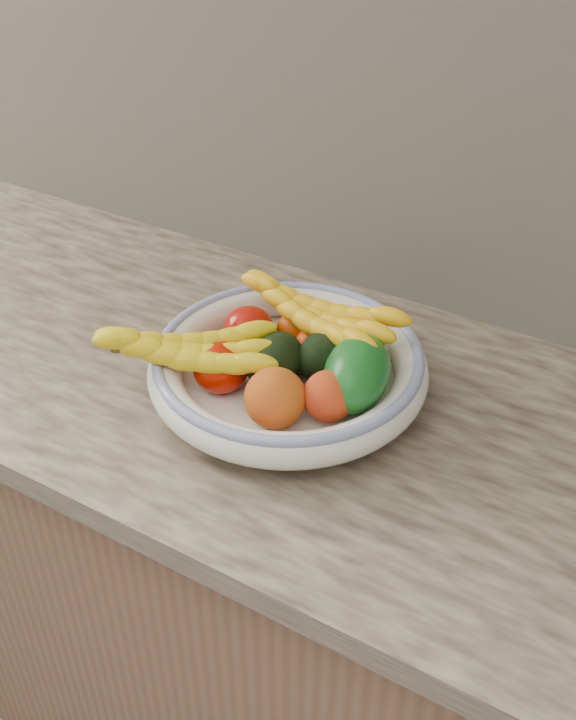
% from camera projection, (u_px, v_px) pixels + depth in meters
% --- Properties ---
extents(kitchen_counter, '(2.44, 0.66, 1.40)m').
position_uv_depth(kitchen_counter, '(295.00, 577.00, 1.42)').
color(kitchen_counter, brown).
rests_on(kitchen_counter, ground).
extents(fruit_bowl, '(0.39, 0.39, 0.08)m').
position_uv_depth(fruit_bowl, '(288.00, 367.00, 1.11)').
color(fruit_bowl, white).
rests_on(fruit_bowl, kitchen_counter).
extents(clementine_back_left, '(0.07, 0.07, 0.05)m').
position_uv_depth(clementine_back_left, '(294.00, 328.00, 1.18)').
color(clementine_back_left, '#DA5804').
rests_on(clementine_back_left, fruit_bowl).
extents(clementine_back_right, '(0.07, 0.07, 0.05)m').
position_uv_depth(clementine_back_right, '(344.00, 333.00, 1.17)').
color(clementine_back_right, orange).
rests_on(clementine_back_right, fruit_bowl).
extents(clementine_back_mid, '(0.06, 0.06, 0.04)m').
position_uv_depth(clementine_back_mid, '(312.00, 343.00, 1.15)').
color(clementine_back_mid, '#FF5605').
rests_on(clementine_back_mid, fruit_bowl).
extents(tomato_left, '(0.08, 0.08, 0.07)m').
position_uv_depth(tomato_left, '(249.00, 330.00, 1.16)').
color(tomato_left, '#A21005').
rests_on(tomato_left, fruit_bowl).
extents(tomato_near_left, '(0.10, 0.10, 0.07)m').
position_uv_depth(tomato_near_left, '(221.00, 368.00, 1.09)').
color(tomato_near_left, '#B21000').
rests_on(tomato_near_left, fruit_bowl).
extents(avocado_center, '(0.08, 0.11, 0.07)m').
position_uv_depth(avocado_center, '(275.00, 361.00, 1.10)').
color(avocado_center, black).
rests_on(avocado_center, fruit_bowl).
extents(avocado_right, '(0.11, 0.13, 0.08)m').
position_uv_depth(avocado_right, '(331.00, 353.00, 1.11)').
color(avocado_right, black).
rests_on(avocado_right, fruit_bowl).
extents(green_mango, '(0.14, 0.16, 0.12)m').
position_uv_depth(green_mango, '(357.00, 373.00, 1.06)').
color(green_mango, '#105818').
rests_on(green_mango, fruit_bowl).
extents(peach_front, '(0.10, 0.10, 0.08)m').
position_uv_depth(peach_front, '(275.00, 398.00, 1.03)').
color(peach_front, orange).
rests_on(peach_front, fruit_bowl).
extents(peach_right, '(0.08, 0.08, 0.07)m').
position_uv_depth(peach_right, '(329.00, 396.00, 1.03)').
color(peach_right, orange).
rests_on(peach_right, fruit_bowl).
extents(banana_bunch_back, '(0.29, 0.14, 0.08)m').
position_uv_depth(banana_bunch_back, '(315.00, 319.00, 1.14)').
color(banana_bunch_back, yellow).
rests_on(banana_bunch_back, fruit_bowl).
extents(banana_bunch_front, '(0.28, 0.23, 0.07)m').
position_uv_depth(banana_bunch_front, '(188.00, 354.00, 1.08)').
color(banana_bunch_front, yellow).
rests_on(banana_bunch_front, fruit_bowl).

